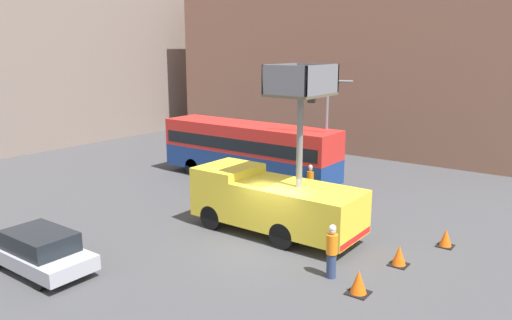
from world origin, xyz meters
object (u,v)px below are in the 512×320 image
traffic_cone_mid_road (359,282)px  utility_truck (274,198)px  road_worker_near_truck (332,251)px  city_bus (249,148)px  road_worker_directing (311,182)px  traffic_cone_far_side (399,256)px  traffic_cone_near_truck (446,238)px  traffic_light_pole (322,114)px  parked_car_curbside (39,250)px

traffic_cone_mid_road → utility_truck: bearing=61.9°
road_worker_near_truck → city_bus: bearing=115.2°
city_bus → road_worker_directing: (-1.21, -4.74, -0.98)m
city_bus → road_worker_directing: size_ratio=5.91×
utility_truck → city_bus: (6.00, 5.83, 0.39)m
traffic_cone_mid_road → traffic_cone_far_side: traffic_cone_mid_road is taller
utility_truck → traffic_cone_near_truck: size_ratio=10.22×
traffic_light_pole → road_worker_near_truck: (-8.25, -5.08, -3.20)m
road_worker_near_truck → parked_car_curbside: bearing=-171.3°
utility_truck → traffic_cone_mid_road: bearing=-118.1°
city_bus → parked_car_curbside: (-13.57, -1.38, -1.17)m
utility_truck → city_bus: size_ratio=0.66×
traffic_cone_near_truck → traffic_cone_mid_road: 5.52m
traffic_light_pole → parked_car_curbside: traffic_light_pole is taller
utility_truck → traffic_cone_far_side: size_ratio=9.77×
traffic_cone_mid_road → parked_car_curbside: bearing=117.4°
traffic_light_pole → road_worker_directing: 3.46m
utility_truck → traffic_cone_far_side: (0.05, -5.25, -1.16)m
traffic_light_pole → traffic_cone_far_side: (-6.00, -6.53, -3.78)m
utility_truck → road_worker_near_truck: size_ratio=3.83×
city_bus → road_worker_directing: city_bus is taller
traffic_light_pole → traffic_cone_mid_road: traffic_light_pole is taller
utility_truck → road_worker_near_truck: (-2.19, -3.80, -0.58)m
road_worker_near_truck → road_worker_directing: 8.52m
utility_truck → traffic_cone_near_truck: 6.75m
utility_truck → traffic_cone_mid_road: (-2.67, -5.00, -1.14)m
traffic_cone_near_truck → city_bus: bearing=74.7°
road_worker_near_truck → parked_car_curbside: road_worker_near_truck is taller
utility_truck → road_worker_directing: 4.95m
traffic_cone_far_side → traffic_light_pole: bearing=47.4°
road_worker_directing → city_bus: bearing=72.7°
road_worker_directing → traffic_cone_far_side: bearing=-129.8°
road_worker_near_truck → traffic_cone_near_truck: road_worker_near_truck is taller
utility_truck → traffic_light_pole: (6.06, 1.28, 2.62)m
utility_truck → traffic_light_pole: bearing=11.9°
road_worker_directing → traffic_cone_near_truck: (-2.05, -7.14, -0.58)m
road_worker_near_truck → traffic_cone_near_truck: (4.93, -2.26, -0.60)m
traffic_cone_mid_road → traffic_light_pole: bearing=35.7°
traffic_light_pole → traffic_cone_mid_road: (-8.73, -6.28, -3.76)m
traffic_light_pole → traffic_cone_far_side: 9.64m
city_bus → traffic_cone_mid_road: bearing=137.9°
traffic_cone_near_truck → road_worker_directing: bearing=74.0°
traffic_cone_near_truck → parked_car_curbside: size_ratio=0.16×
city_bus → utility_truck: bearing=130.7°
road_worker_near_truck → traffic_cone_mid_road: road_worker_near_truck is taller
road_worker_near_truck → road_worker_directing: (6.98, 4.88, -0.02)m
traffic_light_pole → traffic_cone_near_truck: (-3.32, -7.34, -3.80)m
road_worker_near_truck → parked_car_curbside: (-5.38, 8.24, -0.20)m
road_worker_near_truck → road_worker_directing: size_ratio=1.02×
road_worker_near_truck → traffic_cone_far_side: (2.25, -1.45, -0.58)m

